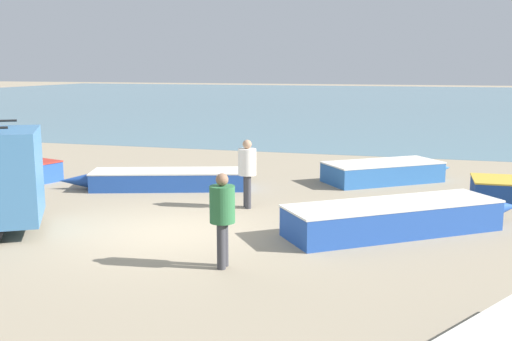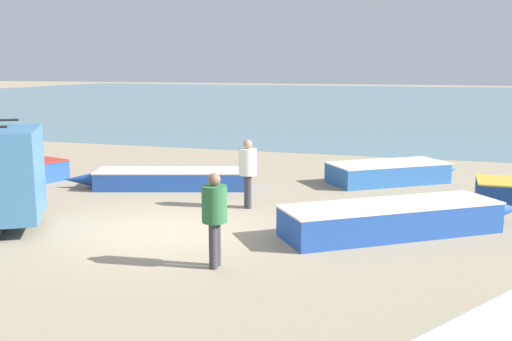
# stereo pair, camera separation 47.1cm
# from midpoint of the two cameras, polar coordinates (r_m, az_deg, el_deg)

# --- Properties ---
(ground_plane) EXTENTS (200.00, 200.00, 0.00)m
(ground_plane) POSITION_cam_midpoint_polar(r_m,az_deg,el_deg) (12.79, -7.05, -5.82)
(ground_plane) COLOR gray
(sea_water) EXTENTS (120.00, 80.00, 0.01)m
(sea_water) POSITION_cam_midpoint_polar(r_m,az_deg,el_deg) (63.43, 13.42, 6.59)
(sea_water) COLOR slate
(sea_water) RESTS_ON ground_plane
(fishing_rowboat_1) EXTENTS (5.37, 2.55, 0.53)m
(fishing_rowboat_1) POSITION_cam_midpoint_polar(r_m,az_deg,el_deg) (17.25, -7.61, -0.80)
(fishing_rowboat_1) COLOR #234CA3
(fishing_rowboat_1) RESTS_ON ground_plane
(fishing_rowboat_2) EXTENTS (5.09, 4.12, 0.65)m
(fishing_rowboat_2) POSITION_cam_midpoint_polar(r_m,az_deg,el_deg) (12.92, 14.60, -4.41)
(fishing_rowboat_2) COLOR #234CA3
(fishing_rowboat_2) RESTS_ON ground_plane
(fishing_rowboat_3) EXTENTS (4.87, 2.35, 0.62)m
(fishing_rowboat_3) POSITION_cam_midpoint_polar(r_m,az_deg,el_deg) (20.55, -21.75, 0.44)
(fishing_rowboat_3) COLOR #234CA3
(fishing_rowboat_3) RESTS_ON ground_plane
(fishing_rowboat_4) EXTENTS (3.98, 3.36, 0.61)m
(fishing_rowboat_4) POSITION_cam_midpoint_polar(r_m,az_deg,el_deg) (18.42, 13.50, -0.18)
(fishing_rowboat_4) COLOR #2D66AD
(fishing_rowboat_4) RESTS_ON ground_plane
(fisherman_0) EXTENTS (0.44, 0.44, 1.69)m
(fisherman_0) POSITION_cam_midpoint_polar(r_m,az_deg,el_deg) (14.61, 0.13, 0.31)
(fisherman_0) COLOR #38383D
(fisherman_0) RESTS_ON ground_plane
(fisherman_1) EXTENTS (0.44, 0.44, 1.67)m
(fisherman_1) POSITION_cam_midpoint_polar(r_m,az_deg,el_deg) (10.29, -2.66, -3.92)
(fisherman_1) COLOR #38383D
(fisherman_1) RESTS_ON ground_plane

